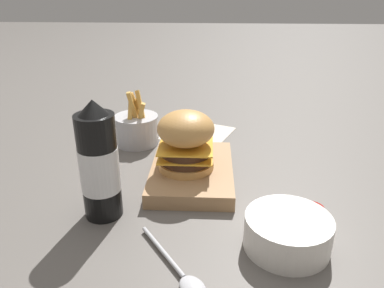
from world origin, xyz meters
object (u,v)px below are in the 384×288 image
object	(u,v)px
fries_basket	(137,129)
spoon	(185,278)
ketchup_bottle	(99,165)
side_bowl	(288,231)
serving_board	(192,172)
burger	(186,140)

from	to	relation	value
fries_basket	spoon	size ratio (longest dim) A/B	0.91
ketchup_bottle	fries_basket	bearing A→B (deg)	179.74
side_bowl	spoon	world-z (taller)	side_bowl
serving_board	burger	distance (m)	0.08
side_bowl	serving_board	bearing A→B (deg)	-143.16
serving_board	burger	xyz separation A→B (m)	(0.01, -0.01, 0.08)
ketchup_bottle	fries_basket	size ratio (longest dim) A/B	1.52
fries_basket	ketchup_bottle	bearing A→B (deg)	-0.26
spoon	burger	bearing A→B (deg)	148.55
serving_board	side_bowl	distance (m)	0.27
side_bowl	ketchup_bottle	bearing A→B (deg)	-103.51
ketchup_bottle	fries_basket	world-z (taller)	ketchup_bottle
serving_board	side_bowl	bearing A→B (deg)	36.84
burger	ketchup_bottle	world-z (taller)	ketchup_bottle
ketchup_bottle	spoon	bearing A→B (deg)	44.73
serving_board	ketchup_bottle	xyz separation A→B (m)	(0.14, -0.15, 0.09)
ketchup_bottle	side_bowl	xyz separation A→B (m)	(0.08, 0.32, -0.07)
fries_basket	spoon	world-z (taller)	fries_basket
serving_board	ketchup_bottle	size ratio (longest dim) A/B	1.15
fries_basket	spoon	xyz separation A→B (m)	(0.48, 0.16, -0.03)
fries_basket	burger	bearing A→B (deg)	36.58
ketchup_bottle	side_bowl	bearing A→B (deg)	76.49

